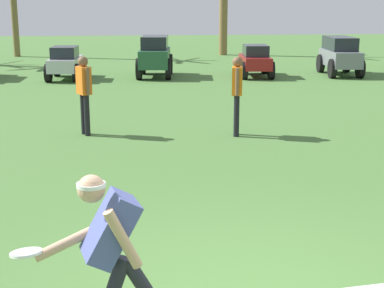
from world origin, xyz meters
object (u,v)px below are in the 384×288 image
frisbee_in_flight (26,253)px  frisbee_thrower (113,249)px  teammate_deep (84,88)px  parked_car_slot_e (255,60)px  parked_car_slot_c (66,62)px  parked_car_slot_d (155,55)px  teammate_midfield (237,89)px  parked_car_slot_f (340,55)px

frisbee_in_flight → frisbee_thrower: bearing=-3.6°
teammate_deep → parked_car_slot_e: (5.14, 8.62, -0.38)m
parked_car_slot_c → parked_car_slot_d: 3.05m
parked_car_slot_c → frisbee_thrower: bearing=-82.2°
frisbee_thrower → teammate_midfield: size_ratio=0.89×
teammate_midfield → parked_car_slot_e: (2.16, 8.96, -0.38)m
parked_car_slot_e → parked_car_slot_f: size_ratio=0.92×
frisbee_in_flight → parked_car_slot_f: size_ratio=0.13×
frisbee_in_flight → teammate_deep: size_ratio=0.21×
teammate_midfield → parked_car_slot_f: bearing=60.1°
teammate_deep → parked_car_slot_f: size_ratio=0.63×
frisbee_thrower → parked_car_slot_d: size_ratio=0.57×
parked_car_slot_c → parked_car_slot_d: (3.02, 0.37, 0.18)m
frisbee_in_flight → parked_car_slot_c: size_ratio=0.15×
frisbee_in_flight → parked_car_slot_c: parked_car_slot_c is taller
frisbee_thrower → parked_car_slot_d: bearing=87.0°
parked_car_slot_c → parked_car_slot_d: parked_car_slot_d is taller
frisbee_thrower → teammate_midfield: teammate_midfield is taller
parked_car_slot_f → parked_car_slot_c: bearing=-178.6°
frisbee_in_flight → parked_car_slot_e: (4.97, 15.98, -0.20)m
frisbee_thrower → parked_car_slot_c: frisbee_thrower is taller
frisbee_in_flight → parked_car_slot_f: 18.03m
teammate_deep → parked_car_slot_f: (8.22, 8.78, -0.22)m
frisbee_thrower → teammate_deep: size_ratio=0.89×
parked_car_slot_c → parked_car_slot_f: parked_car_slot_f is taller
frisbee_thrower → parked_car_slot_c: (-2.17, 15.95, -0.22)m
frisbee_thrower → parked_car_slot_c: size_ratio=0.62×
parked_car_slot_c → parked_car_slot_f: size_ratio=0.91×
parked_car_slot_d → teammate_deep: bearing=-100.6°
parked_car_slot_c → parked_car_slot_d: size_ratio=0.92×
teammate_midfield → parked_car_slot_f: size_ratio=0.63×
parked_car_slot_d → parked_car_slot_f: parked_car_slot_d is taller
parked_car_slot_d → parked_car_slot_f: bearing=-1.3°
frisbee_thrower → teammate_deep: teammate_deep is taller
parked_car_slot_d → parked_car_slot_e: (3.47, -0.31, -0.18)m
teammate_deep → parked_car_slot_c: 8.67m
parked_car_slot_f → teammate_midfield: bearing=-119.9°
frisbee_thrower → parked_car_slot_f: size_ratio=0.57×
frisbee_in_flight → parked_car_slot_f: (8.05, 16.14, -0.04)m
frisbee_in_flight → parked_car_slot_e: 16.73m
parked_car_slot_d → parked_car_slot_c: bearing=-173.0°
teammate_midfield → frisbee_in_flight: bearing=-111.8°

